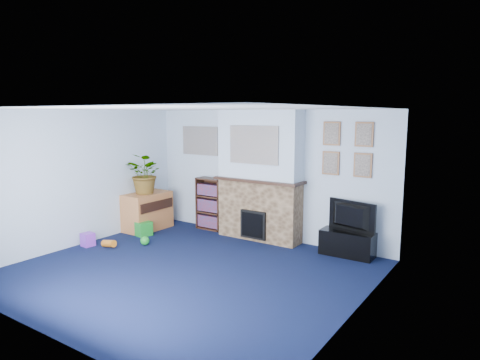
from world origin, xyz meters
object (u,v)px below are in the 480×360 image
Objects in this scene: television at (349,216)px; sideboard at (147,212)px; bookshelf at (211,205)px; tv_stand at (347,242)px.

sideboard is at bearing 23.47° from television.
television is 4.02m from sideboard.
television is at bearing -1.12° from bookshelf.
bookshelf is at bearing 12.47° from television.
television is 0.90× the size of sideboard.
tv_stand is at bearing 103.58° from television.
tv_stand is 4.01m from sideboard.
television reaches higher than tv_stand.
television is at bearing 90.00° from tv_stand.
bookshelf is 1.30m from sideboard.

